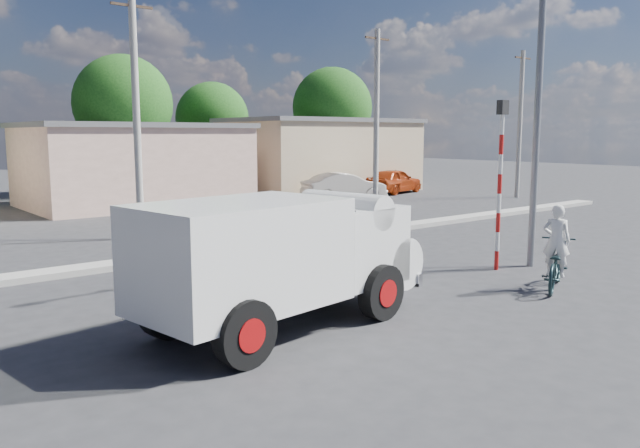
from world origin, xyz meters
TOP-DOWN VIEW (x-y plane):
  - ground_plane at (0.00, 0.00)m, footprint 120.00×120.00m
  - median at (0.00, 8.00)m, footprint 40.00×0.80m
  - truck at (-3.87, 1.06)m, footprint 6.05×2.95m
  - bicycle at (2.48, -0.56)m, footprint 2.24×1.57m
  - cyclist at (2.48, -0.56)m, footprint 0.61×0.71m
  - car_cream at (11.41, 16.85)m, footprint 4.74×2.69m
  - car_red at (16.48, 18.10)m, footprint 4.64×2.73m
  - traffic_pole at (3.20, 1.50)m, footprint 0.28×0.18m
  - streetlight at (4.14, 1.20)m, footprint 2.34×0.22m
  - building_row at (1.10, 22.00)m, footprint 37.80×7.30m
  - tree_row at (3.76, 28.45)m, footprint 43.62×7.43m
  - utility_poles at (3.25, 12.00)m, footprint 35.40×0.24m

SIDE VIEW (x-z plane):
  - ground_plane at x=0.00m, z-range 0.00..0.00m
  - median at x=0.00m, z-range 0.00..0.16m
  - bicycle at x=2.48m, z-range 0.00..1.12m
  - car_cream at x=11.41m, z-range 0.00..1.48m
  - car_red at x=16.48m, z-range 0.00..1.48m
  - cyclist at x=2.48m, z-range 0.00..1.65m
  - truck at x=-3.87m, z-range 0.13..2.53m
  - building_row at x=1.10m, z-range -0.09..4.35m
  - traffic_pole at x=3.20m, z-range 0.41..4.77m
  - utility_poles at x=3.25m, z-range 0.07..8.07m
  - streetlight at x=4.14m, z-range 0.46..9.46m
  - tree_row at x=3.76m, z-range 0.78..9.21m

